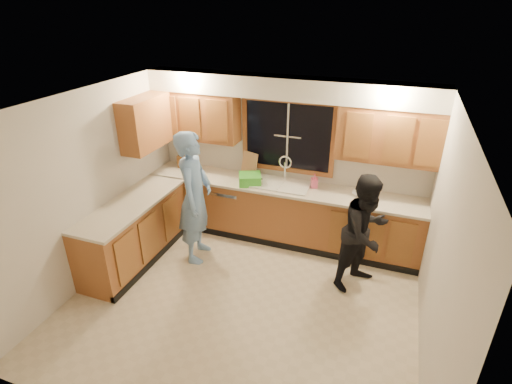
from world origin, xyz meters
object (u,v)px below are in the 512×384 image
at_px(stove, 109,253).
at_px(woman, 366,232).
at_px(dish_crate, 250,179).
at_px(bowl, 361,193).
at_px(knife_block, 182,162).
at_px(sink, 281,188).
at_px(dishwasher, 230,206).
at_px(soap_bottle, 314,181).
at_px(man, 195,198).

distance_m(stove, woman, 3.35).
bearing_deg(dish_crate, bowl, 6.07).
height_order(knife_block, bowl, knife_block).
bearing_deg(dish_crate, stove, -128.13).
bearing_deg(sink, bowl, 2.85).
bearing_deg(dishwasher, bowl, 2.07).
distance_m(knife_block, soap_bottle, 2.23).
bearing_deg(stove, woman, 19.46).
distance_m(stove, knife_block, 2.01).
bearing_deg(dishwasher, soap_bottle, 4.51).
height_order(man, bowl, man).
distance_m(man, woman, 2.34).
height_order(stove, dish_crate, dish_crate).
height_order(dishwasher, dish_crate, dish_crate).
relative_size(woman, dish_crate, 4.78).
height_order(dishwasher, woman, woman).
relative_size(dishwasher, stove, 0.91).
bearing_deg(bowl, dish_crate, -173.93).
distance_m(dishwasher, soap_bottle, 1.47).
bearing_deg(knife_block, dishwasher, -3.15).
bearing_deg(dish_crate, soap_bottle, 12.29).
bearing_deg(dishwasher, sink, 0.99).
relative_size(man, dish_crate, 5.85).
xyz_separation_m(sink, dish_crate, (-0.46, -0.11, 0.13)).
relative_size(man, woman, 1.22).
bearing_deg(dish_crate, knife_block, 170.39).
height_order(stove, soap_bottle, soap_bottle).
xyz_separation_m(dishwasher, man, (-0.14, -0.87, 0.55)).
xyz_separation_m(stove, bowl, (2.97, 1.88, 0.50)).
relative_size(stove, dish_crate, 2.74).
height_order(sink, dishwasher, sink).
height_order(soap_bottle, bowl, soap_bottle).
bearing_deg(bowl, knife_block, 179.10).
distance_m(dishwasher, bowl, 2.09).
xyz_separation_m(dishwasher, dish_crate, (0.39, -0.10, 0.59)).
bearing_deg(stove, bowl, 32.37).
relative_size(stove, woman, 0.57).
height_order(man, knife_block, man).
height_order(sink, bowl, sink).
xyz_separation_m(stove, soap_bottle, (2.29, 1.92, 0.58)).
relative_size(man, soap_bottle, 9.00).
bearing_deg(stove, dish_crate, 51.87).
height_order(man, woman, man).
bearing_deg(stove, man, 49.12).
distance_m(sink, woman, 1.52).
height_order(stove, woman, woman).
bearing_deg(dish_crate, sink, 14.08).
height_order(stove, man, man).
xyz_separation_m(man, woman, (2.33, 0.17, -0.17)).
relative_size(dishwasher, knife_block, 3.94).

